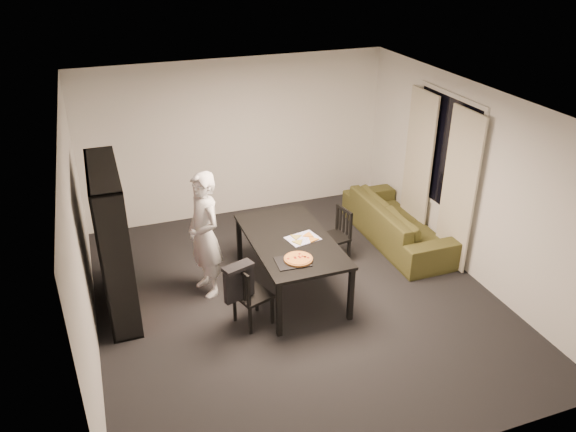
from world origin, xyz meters
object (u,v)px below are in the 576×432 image
object	(u,v)px
bookshelf	(113,241)
sofa	(398,222)
chair_right	(338,232)
pepperoni_pizza	(298,259)
chair_left	(247,292)
person	(205,235)
baking_tray	(293,262)
dining_table	(291,243)

from	to	relation	value
bookshelf	sofa	xyz separation A→B (m)	(4.18, 0.31, -0.63)
sofa	chair_right	bearing A→B (deg)	100.88
pepperoni_pizza	chair_left	bearing A→B (deg)	-179.32
bookshelf	person	size ratio (longest dim) A/B	1.12
bookshelf	chair_left	size ratio (longest dim) A/B	2.30
chair_right	chair_left	bearing A→B (deg)	-68.91
baking_tray	pepperoni_pizza	world-z (taller)	pepperoni_pizza
pepperoni_pizza	baking_tray	bearing A→B (deg)	-174.40
bookshelf	sofa	world-z (taller)	bookshelf
pepperoni_pizza	person	bearing A→B (deg)	137.36
dining_table	pepperoni_pizza	bearing A→B (deg)	-100.47
chair_right	sofa	distance (m)	1.14
dining_table	bookshelf	bearing A→B (deg)	170.27
person	baking_tray	size ratio (longest dim) A/B	4.24
baking_tray	sofa	size ratio (longest dim) A/B	0.18
chair_left	person	world-z (taller)	person
chair_right	baking_tray	size ratio (longest dim) A/B	2.04
bookshelf	chair_left	distance (m)	1.75
bookshelf	pepperoni_pizza	world-z (taller)	bookshelf
sofa	baking_tray	bearing A→B (deg)	119.35
person	baking_tray	xyz separation A→B (m)	(0.87, -0.88, -0.07)
dining_table	chair_right	size ratio (longest dim) A/B	2.27
chair_left	sofa	size ratio (longest dim) A/B	0.37
chair_left	baking_tray	world-z (taller)	chair_left
chair_right	pepperoni_pizza	xyz separation A→B (m)	(-1.00, -1.01, 0.33)
bookshelf	baking_tray	bearing A→B (deg)	-24.85
bookshelf	person	xyz separation A→B (m)	(1.11, -0.04, -0.10)
pepperoni_pizza	sofa	xyz separation A→B (m)	(2.11, 1.22, -0.47)
chair_right	pepperoni_pizza	bearing A→B (deg)	-55.27
dining_table	person	distance (m)	1.11
chair_left	dining_table	bearing A→B (deg)	-72.58
chair_left	pepperoni_pizza	bearing A→B (deg)	-108.15
dining_table	sofa	size ratio (longest dim) A/B	0.83
dining_table	chair_right	distance (m)	1.04
chair_right	pepperoni_pizza	size ratio (longest dim) A/B	2.33
bookshelf	dining_table	bearing A→B (deg)	-9.73
dining_table	chair_right	bearing A→B (deg)	27.49
bookshelf	chair_right	xyz separation A→B (m)	(3.06, 0.10, -0.49)
person	pepperoni_pizza	xyz separation A→B (m)	(0.95, -0.87, -0.05)
bookshelf	baking_tray	size ratio (longest dim) A/B	4.75
person	baking_tray	distance (m)	1.24
chair_left	person	xyz separation A→B (m)	(-0.30, 0.88, 0.38)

